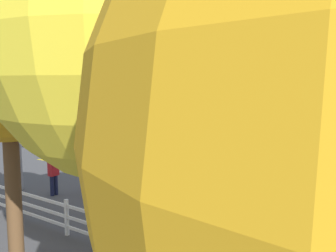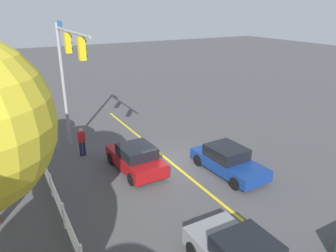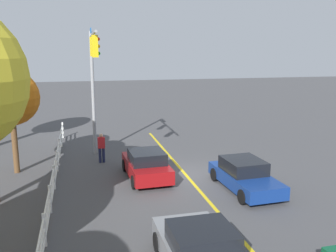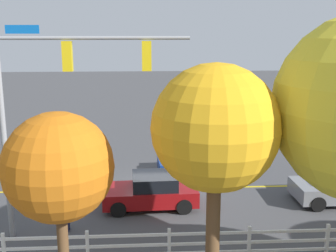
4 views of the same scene
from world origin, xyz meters
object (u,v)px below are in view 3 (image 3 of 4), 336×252
(pedestrian, at_px, (101,147))
(car_2, at_px, (146,165))
(car_0, at_px, (200,251))
(car_1, at_px, (244,175))
(tree_5, at_px, (11,98))

(pedestrian, bearing_deg, car_2, -146.28)
(car_0, distance_m, car_2, 8.25)
(car_1, height_order, pedestrian, pedestrian)
(car_1, bearing_deg, pedestrian, -135.91)
(pedestrian, height_order, tree_5, tree_5)
(car_1, height_order, tree_5, tree_5)
(car_0, xyz_separation_m, car_1, (5.72, -4.05, -0.03))
(car_2, bearing_deg, car_1, -123.90)
(pedestrian, bearing_deg, tree_5, 100.94)
(tree_5, bearing_deg, car_0, -148.69)
(car_0, distance_m, tree_5, 12.93)
(car_0, bearing_deg, tree_5, 30.71)
(car_2, height_order, tree_5, tree_5)
(car_1, relative_size, pedestrian, 2.59)
(car_1, distance_m, pedestrian, 8.37)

